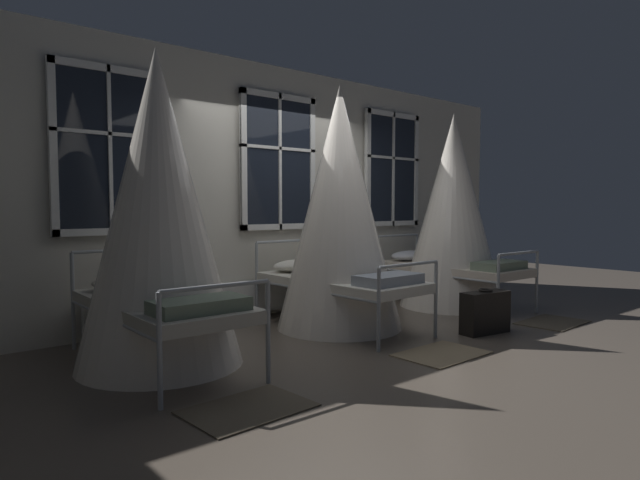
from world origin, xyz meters
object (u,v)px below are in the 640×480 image
object	(u,v)px
cot_second	(339,211)
cot_first	(158,213)
suitcase_dark	(485,312)
cot_third	(452,213)

from	to	relation	value
cot_second	cot_first	bearing A→B (deg)	91.17
cot_second	suitcase_dark	world-z (taller)	cot_second
cot_first	cot_second	bearing A→B (deg)	-87.41
cot_first	cot_third	distance (m)	4.12
cot_first	cot_third	world-z (taller)	cot_first
suitcase_dark	cot_third	bearing A→B (deg)	57.32
cot_third	cot_second	bearing A→B (deg)	90.97
cot_first	suitcase_dark	xyz separation A→B (m)	(3.07, -1.12, -1.06)
cot_third	suitcase_dark	distance (m)	1.89
cot_first	cot_third	size ratio (longest dim) A/B	1.03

